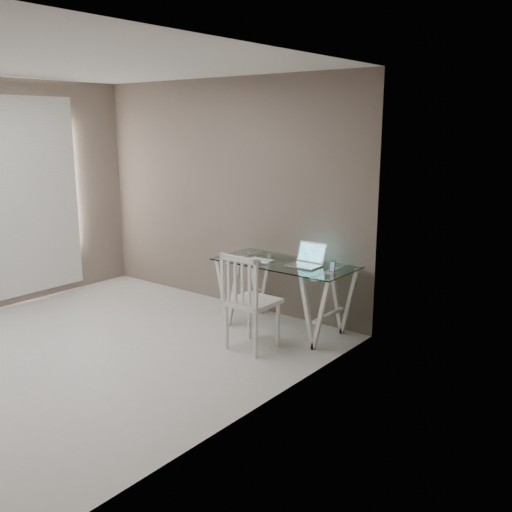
{
  "coord_description": "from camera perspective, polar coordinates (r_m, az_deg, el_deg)",
  "views": [
    {
      "loc": [
        4.51,
        -2.93,
        2.16
      ],
      "look_at": [
        1.01,
        1.55,
        0.85
      ],
      "focal_mm": 40.0,
      "sensor_mm": 36.0,
      "label": 1
    }
  ],
  "objects": [
    {
      "name": "chair",
      "position": [
        5.5,
        -0.87,
        -4.2
      ],
      "size": [
        0.45,
        0.45,
        0.97
      ],
      "rotation": [
        0.0,
        0.0,
        0.01
      ],
      "color": "silver",
      "rests_on": "ground"
    },
    {
      "name": "phone_dock",
      "position": [
        5.6,
        7.61,
        -1.41
      ],
      "size": [
        0.07,
        0.07,
        0.12
      ],
      "color": "white",
      "rests_on": "desk"
    },
    {
      "name": "keyboard",
      "position": [
        6.11,
        0.55,
        -0.37
      ],
      "size": [
        0.28,
        0.12,
        0.01
      ],
      "primitive_type": "cube",
      "color": "silver",
      "rests_on": "desk"
    },
    {
      "name": "desk",
      "position": [
        6.1,
        2.85,
        -3.97
      ],
      "size": [
        1.5,
        0.7,
        0.75
      ],
      "color": "silver",
      "rests_on": "ground"
    },
    {
      "name": "mouse",
      "position": [
        5.93,
        0.9,
        -0.66
      ],
      "size": [
        0.1,
        0.06,
        0.03
      ],
      "primitive_type": "ellipsoid",
      "color": "white",
      "rests_on": "desk"
    },
    {
      "name": "room",
      "position": [
        5.46,
        -19.28,
        7.59
      ],
      "size": [
        4.5,
        4.52,
        2.71
      ],
      "color": "#BAB7B2",
      "rests_on": "ground"
    },
    {
      "name": "laptop",
      "position": [
        5.89,
        5.13,
        -0.42
      ],
      "size": [
        0.33,
        0.31,
        0.22
      ],
      "color": "silver",
      "rests_on": "desk"
    }
  ]
}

